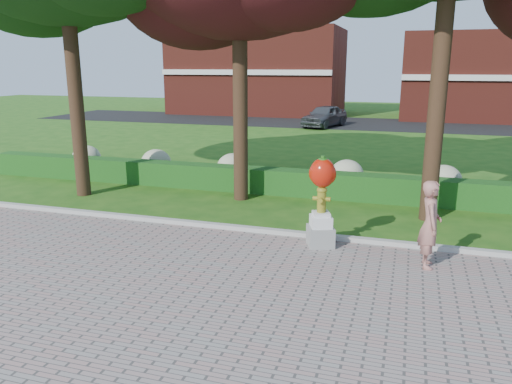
% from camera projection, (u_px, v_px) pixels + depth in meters
% --- Properties ---
extents(ground, '(100.00, 100.00, 0.00)m').
position_uv_depth(ground, '(238.00, 286.00, 9.42)').
color(ground, '#215314').
rests_on(ground, ground).
extents(curb, '(40.00, 0.18, 0.15)m').
position_uv_depth(curb, '(279.00, 233.00, 12.18)').
color(curb, '#ADADA5').
rests_on(curb, ground).
extents(lawn_hedge, '(24.00, 0.70, 0.80)m').
position_uv_depth(lawn_hedge, '(311.00, 184.00, 15.80)').
color(lawn_hedge, '#154413').
rests_on(lawn_hedge, ground).
extents(hydrangea_row, '(20.10, 1.10, 0.99)m').
position_uv_depth(hydrangea_row, '(334.00, 174.00, 16.52)').
color(hydrangea_row, '#ADB187').
rests_on(hydrangea_row, ground).
extents(street, '(50.00, 8.00, 0.02)m').
position_uv_depth(street, '(368.00, 124.00, 35.33)').
color(street, black).
rests_on(street, ground).
extents(building_left, '(14.00, 8.00, 7.00)m').
position_uv_depth(building_left, '(258.00, 72.00, 42.89)').
color(building_left, maroon).
rests_on(building_left, ground).
extents(building_right, '(12.00, 8.00, 6.40)m').
position_uv_depth(building_right, '(485.00, 77.00, 37.79)').
color(building_right, maroon).
rests_on(building_right, ground).
extents(hydrant_sculpture, '(0.73, 0.73, 2.09)m').
position_uv_depth(hydrant_sculpture, '(322.00, 199.00, 11.13)').
color(hydrant_sculpture, gray).
rests_on(hydrant_sculpture, walkway).
extents(woman, '(0.49, 0.69, 1.80)m').
position_uv_depth(woman, '(430.00, 224.00, 10.01)').
color(woman, '#AD6F63').
rests_on(woman, walkway).
extents(parked_car, '(2.88, 4.57, 1.45)m').
position_uv_depth(parked_car, '(324.00, 116.00, 33.45)').
color(parked_car, '#414549').
rests_on(parked_car, street).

